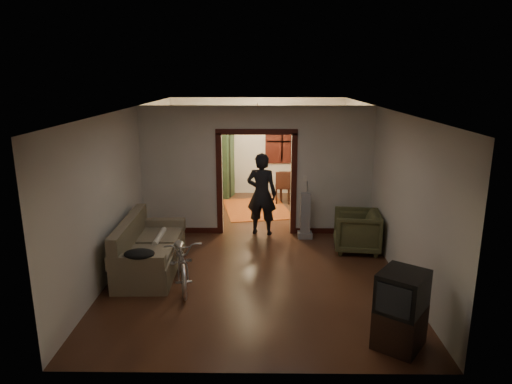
{
  "coord_description": "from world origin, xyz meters",
  "views": [
    {
      "loc": [
        0.1,
        -8.94,
        3.43
      ],
      "look_at": [
        0.0,
        -0.3,
        1.2
      ],
      "focal_mm": 32.0,
      "sensor_mm": 36.0,
      "label": 1
    }
  ],
  "objects_px": {
    "desk": "(297,187)",
    "bicycle": "(182,259)",
    "sofa": "(150,245)",
    "person": "(262,194)",
    "locker": "(215,162)",
    "armchair": "(357,231)"
  },
  "relations": [
    {
      "from": "armchair",
      "to": "locker",
      "type": "distance_m",
      "value": 5.38
    },
    {
      "from": "locker",
      "to": "desk",
      "type": "height_order",
      "value": "locker"
    },
    {
      "from": "sofa",
      "to": "desk",
      "type": "relative_size",
      "value": 2.06
    },
    {
      "from": "bicycle",
      "to": "desk",
      "type": "distance_m",
      "value": 5.85
    },
    {
      "from": "sofa",
      "to": "locker",
      "type": "relative_size",
      "value": 1.03
    },
    {
      "from": "armchair",
      "to": "person",
      "type": "bearing_deg",
      "value": -110.27
    },
    {
      "from": "sofa",
      "to": "person",
      "type": "bearing_deg",
      "value": 43.53
    },
    {
      "from": "locker",
      "to": "person",
      "type": "bearing_deg",
      "value": -50.0
    },
    {
      "from": "sofa",
      "to": "locker",
      "type": "xyz_separation_m",
      "value": [
        0.64,
        5.24,
        0.52
      ]
    },
    {
      "from": "locker",
      "to": "sofa",
      "type": "bearing_deg",
      "value": -79.38
    },
    {
      "from": "sofa",
      "to": "bicycle",
      "type": "distance_m",
      "value": 0.86
    },
    {
      "from": "sofa",
      "to": "person",
      "type": "distance_m",
      "value": 2.84
    },
    {
      "from": "bicycle",
      "to": "person",
      "type": "relative_size",
      "value": 0.93
    },
    {
      "from": "desk",
      "to": "bicycle",
      "type": "bearing_deg",
      "value": -116.88
    },
    {
      "from": "sofa",
      "to": "armchair",
      "type": "bearing_deg",
      "value": 13.14
    },
    {
      "from": "bicycle",
      "to": "desk",
      "type": "height_order",
      "value": "bicycle"
    },
    {
      "from": "sofa",
      "to": "armchair",
      "type": "relative_size",
      "value": 2.31
    },
    {
      "from": "bicycle",
      "to": "locker",
      "type": "distance_m",
      "value": 5.82
    },
    {
      "from": "armchair",
      "to": "desk",
      "type": "relative_size",
      "value": 0.89
    },
    {
      "from": "locker",
      "to": "desk",
      "type": "xyz_separation_m",
      "value": [
        2.35,
        -0.42,
        -0.63
      ]
    },
    {
      "from": "person",
      "to": "desk",
      "type": "height_order",
      "value": "person"
    },
    {
      "from": "sofa",
      "to": "locker",
      "type": "bearing_deg",
      "value": 81.76
    }
  ]
}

